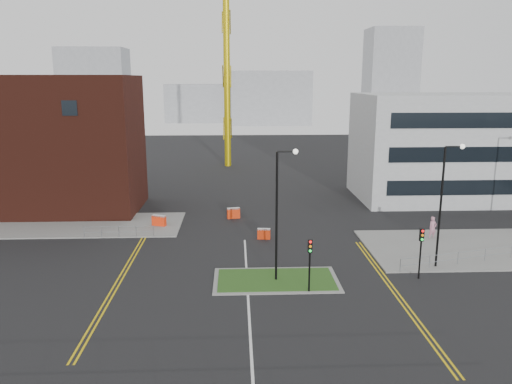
# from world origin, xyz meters

# --- Properties ---
(ground) EXTENTS (200.00, 200.00, 0.00)m
(ground) POSITION_xyz_m (0.00, 0.00, 0.00)
(ground) COLOR black
(ground) RESTS_ON ground
(pavement_left) EXTENTS (28.00, 8.00, 0.12)m
(pavement_left) POSITION_xyz_m (-20.00, 22.00, 0.06)
(pavement_left) COLOR slate
(pavement_left) RESTS_ON ground
(pavement_right) EXTENTS (24.00, 10.00, 0.12)m
(pavement_right) POSITION_xyz_m (22.00, 14.00, 0.06)
(pavement_right) COLOR slate
(pavement_right) RESTS_ON ground
(island_kerb) EXTENTS (8.60, 4.60, 0.08)m
(island_kerb) POSITION_xyz_m (2.00, 8.00, 0.04)
(island_kerb) COLOR slate
(island_kerb) RESTS_ON ground
(grass_island) EXTENTS (8.00, 4.00, 0.12)m
(grass_island) POSITION_xyz_m (2.00, 8.00, 0.06)
(grass_island) COLOR #264717
(grass_island) RESTS_ON ground
(brick_building) EXTENTS (24.20, 10.07, 14.24)m
(brick_building) POSITION_xyz_m (-22.97, 28.00, 6.85)
(brick_building) COLOR #431910
(brick_building) RESTS_ON ground
(office_block) EXTENTS (25.00, 12.20, 12.00)m
(office_block) POSITION_xyz_m (26.01, 31.97, 6.00)
(office_block) COLOR #A6A9AB
(office_block) RESTS_ON ground
(streetlamp_island) EXTENTS (1.46, 0.36, 9.18)m
(streetlamp_island) POSITION_xyz_m (2.22, 8.00, 5.41)
(streetlamp_island) COLOR black
(streetlamp_island) RESTS_ON ground
(streetlamp_right_near) EXTENTS (1.46, 0.36, 9.18)m
(streetlamp_right_near) POSITION_xyz_m (14.22, 10.00, 5.41)
(streetlamp_right_near) COLOR black
(streetlamp_right_near) RESTS_ON ground
(traffic_light_island) EXTENTS (0.28, 0.33, 3.65)m
(traffic_light_island) POSITION_xyz_m (4.00, 5.98, 2.57)
(traffic_light_island) COLOR black
(traffic_light_island) RESTS_ON ground
(traffic_light_right) EXTENTS (0.28, 0.33, 3.65)m
(traffic_light_right) POSITION_xyz_m (12.00, 7.98, 2.57)
(traffic_light_right) COLOR black
(traffic_light_right) RESTS_ON ground
(railing_left) EXTENTS (6.05, 0.05, 1.10)m
(railing_left) POSITION_xyz_m (-11.00, 18.00, 0.74)
(railing_left) COLOR gray
(railing_left) RESTS_ON ground
(railing_right) EXTENTS (19.05, 5.05, 1.10)m
(railing_right) POSITION_xyz_m (20.50, 11.50, 0.78)
(railing_right) COLOR gray
(railing_right) RESTS_ON ground
(centre_line) EXTENTS (0.15, 30.00, 0.01)m
(centre_line) POSITION_xyz_m (0.00, 2.00, 0.01)
(centre_line) COLOR silver
(centre_line) RESTS_ON ground
(yellow_left_a) EXTENTS (0.12, 24.00, 0.01)m
(yellow_left_a) POSITION_xyz_m (-9.00, 10.00, 0.01)
(yellow_left_a) COLOR gold
(yellow_left_a) RESTS_ON ground
(yellow_left_b) EXTENTS (0.12, 24.00, 0.01)m
(yellow_left_b) POSITION_xyz_m (-8.70, 10.00, 0.01)
(yellow_left_b) COLOR gold
(yellow_left_b) RESTS_ON ground
(yellow_right_a) EXTENTS (0.12, 20.00, 0.01)m
(yellow_right_a) POSITION_xyz_m (9.50, 6.00, 0.01)
(yellow_right_a) COLOR gold
(yellow_right_a) RESTS_ON ground
(yellow_right_b) EXTENTS (0.12, 20.00, 0.01)m
(yellow_right_b) POSITION_xyz_m (9.80, 6.00, 0.01)
(yellow_right_b) COLOR gold
(yellow_right_b) RESTS_ON ground
(skyline_a) EXTENTS (18.00, 12.00, 22.00)m
(skyline_a) POSITION_xyz_m (-40.00, 120.00, 11.00)
(skyline_a) COLOR gray
(skyline_a) RESTS_ON ground
(skyline_b) EXTENTS (24.00, 12.00, 16.00)m
(skyline_b) POSITION_xyz_m (10.00, 130.00, 8.00)
(skyline_b) COLOR gray
(skyline_b) RESTS_ON ground
(skyline_c) EXTENTS (14.00, 12.00, 28.00)m
(skyline_c) POSITION_xyz_m (45.00, 125.00, 14.00)
(skyline_c) COLOR gray
(skyline_c) RESTS_ON ground
(skyline_d) EXTENTS (30.00, 12.00, 12.00)m
(skyline_d) POSITION_xyz_m (-8.00, 140.00, 6.00)
(skyline_d) COLOR gray
(skyline_d) RESTS_ON ground
(pedestrian) EXTENTS (0.85, 0.68, 2.01)m
(pedestrian) POSITION_xyz_m (16.31, 16.62, 1.01)
(pedestrian) COLOR #BF7B90
(pedestrian) RESTS_ON ground
(barrier_left) EXTENTS (1.40, 0.90, 1.12)m
(barrier_left) POSITION_xyz_m (-8.00, 21.32, 0.61)
(barrier_left) COLOR #F9310D
(barrier_left) RESTS_ON ground
(barrier_mid) EXTENTS (1.15, 0.50, 0.94)m
(barrier_mid) POSITION_xyz_m (1.67, 17.26, 0.51)
(barrier_mid) COLOR red
(barrier_mid) RESTS_ON ground
(barrier_right) EXTENTS (1.32, 0.65, 1.07)m
(barrier_right) POSITION_xyz_m (-1.00, 24.00, 0.58)
(barrier_right) COLOR red
(barrier_right) RESTS_ON ground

